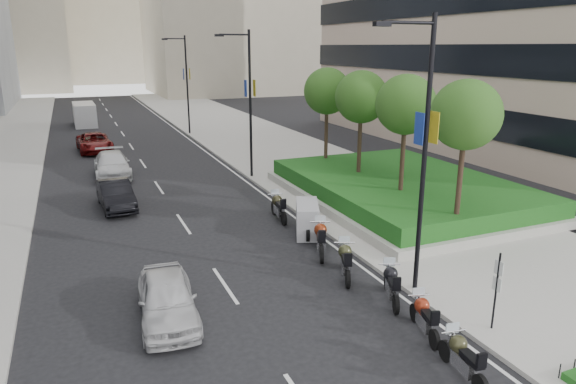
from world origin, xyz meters
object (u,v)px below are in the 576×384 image
motorcycle_1 (424,317)px  car_a (167,298)px  motorcycle_0 (462,358)px  car_d (94,142)px  motorcycle_2 (392,284)px  car_c (112,165)px  lamp_post_2 (185,80)px  motorcycle_5 (307,219)px  lamp_post_0 (421,145)px  lamp_post_1 (248,97)px  delivery_van (85,115)px  parking_sign (496,287)px  motorcycle_3 (345,261)px  motorcycle_4 (321,239)px  car_b (116,195)px  motorcycle_6 (278,207)px

motorcycle_1 → car_a: 7.63m
motorcycle_0 → car_d: size_ratio=0.40×
motorcycle_1 → motorcycle_2: size_ratio=0.98×
car_c → lamp_post_2: bearing=62.1°
lamp_post_2 → motorcycle_5: bearing=-91.7°
lamp_post_0 → lamp_post_1: 17.00m
motorcycle_2 → car_d: bearing=37.5°
lamp_post_2 → car_d: bearing=-149.2°
motorcycle_0 → delivery_van: size_ratio=0.38×
lamp_post_2 → motorcycle_1: lamp_post_2 is taller
car_a → lamp_post_2: bearing=81.8°
lamp_post_0 → motorcycle_1: size_ratio=4.45×
lamp_post_2 → car_c: 16.74m
car_d → motorcycle_2: bearing=-79.4°
motorcycle_2 → motorcycle_5: (0.09, 6.72, 0.12)m
lamp_post_0 → lamp_post_2: same height
parking_sign → car_a: size_ratio=0.60×
motorcycle_3 → motorcycle_4: (0.13, 2.26, 0.03)m
lamp_post_1 → motorcycle_1: 19.84m
car_b → delivery_van: bearing=87.3°
motorcycle_5 → delivery_van: (-7.84, 38.40, 0.37)m
lamp_post_0 → motorcycle_5: (-0.85, 6.52, -4.36)m
car_c → delivery_van: bearing=93.2°
car_c → motorcycle_4: bearing=-67.0°
car_b → lamp_post_0: bearing=-62.4°
motorcycle_0 → car_c: (-6.31, 25.20, 0.20)m
lamp_post_0 → car_b: (-8.30, 13.77, -4.35)m
car_a → car_c: car_c is taller
motorcycle_1 → motorcycle_2: motorcycle_2 is taller
motorcycle_2 → motorcycle_3: size_ratio=0.95×
motorcycle_5 → car_b: size_ratio=0.58×
motorcycle_4 → car_c: bearing=45.0°
motorcycle_0 → car_c: car_c is taller
motorcycle_1 → motorcycle_3: bearing=18.4°
lamp_post_2 → motorcycle_2: size_ratio=4.36×
car_a → motorcycle_1: bearing=-24.0°
motorcycle_3 → lamp_post_1: bearing=17.4°
parking_sign → motorcycle_4: (-1.97, 7.24, -0.81)m
lamp_post_0 → car_a: (-7.88, 1.42, -4.35)m
motorcycle_3 → car_a: 6.47m
motorcycle_0 → motorcycle_2: bearing=-1.2°
motorcycle_6 → parking_sign: bearing=-165.3°
car_a → lamp_post_1: bearing=68.1°
motorcycle_0 → motorcycle_3: bearing=6.5°
parking_sign → car_a: 9.64m
motorcycle_4 → lamp_post_0: bearing=-139.5°
motorcycle_1 → motorcycle_4: bearing=16.3°
lamp_post_0 → car_d: lamp_post_0 is taller
motorcycle_2 → motorcycle_5: 6.72m
motorcycle_3 → car_d: size_ratio=0.41×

